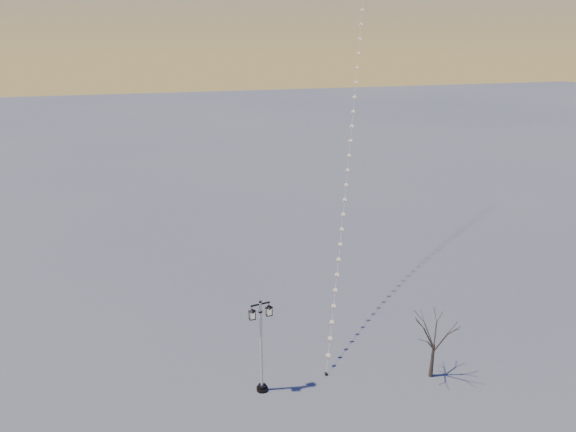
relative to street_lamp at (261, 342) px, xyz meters
name	(u,v)px	position (x,y,z in m)	size (l,w,h in m)	color
ground	(330,399)	(3.40, -1.61, -3.08)	(300.00, 300.00, 0.00)	#555756
street_lamp	(261,342)	(0.00, 0.00, 0.00)	(1.40, 0.64, 5.57)	black
bare_tree	(435,335)	(9.56, -1.25, -0.36)	(2.36, 2.36, 3.92)	#372E24
kite_train	(356,64)	(9.97, 13.19, 13.20)	(12.90, 26.31, 32.83)	black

